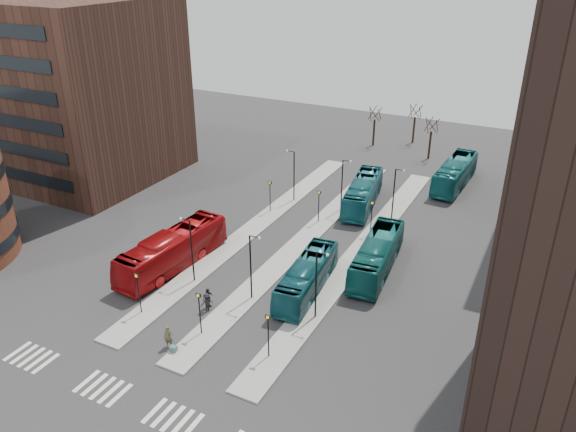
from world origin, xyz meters
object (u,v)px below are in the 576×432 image
at_px(commuter_c, 207,302).
at_px(teal_bus_b, 363,193).
at_px(teal_bus_a, 307,277).
at_px(commuter_a, 159,254).
at_px(commuter_b, 208,298).
at_px(red_bus, 173,250).
at_px(traveller, 168,337).
at_px(suitcase, 174,349).
at_px(teal_bus_d, 455,173).
at_px(teal_bus_c, 377,255).

bearing_deg(commuter_c, teal_bus_b, -155.26).
distance_m(teal_bus_a, commuter_a, 14.93).
bearing_deg(teal_bus_a, teal_bus_b, 90.49).
distance_m(teal_bus_b, commuter_b, 25.57).
xyz_separation_m(red_bus, traveller, (7.02, -9.67, -0.83)).
xyz_separation_m(suitcase, teal_bus_b, (3.22, 31.26, 1.32)).
distance_m(teal_bus_d, traveller, 43.58).
bearing_deg(traveller, teal_bus_d, 52.49).
distance_m(teal_bus_a, teal_bus_b, 19.32).
distance_m(red_bus, traveller, 11.98).
relative_size(red_bus, teal_bus_a, 1.20).
xyz_separation_m(commuter_a, commuter_c, (8.70, -4.55, -0.05)).
height_order(commuter_a, commuter_b, commuter_b).
bearing_deg(traveller, red_bus, 104.54).
xyz_separation_m(suitcase, commuter_b, (-1.07, 6.07, 0.59)).
bearing_deg(commuter_b, commuter_c, -142.93).
bearing_deg(teal_bus_d, teal_bus_b, -124.18).
relative_size(red_bus, commuter_c, 7.79).
distance_m(teal_bus_d, commuter_c, 38.62).
relative_size(teal_bus_a, teal_bus_c, 0.92).
height_order(teal_bus_b, commuter_c, teal_bus_b).
relative_size(traveller, commuter_a, 1.09).
xyz_separation_m(red_bus, teal_bus_a, (12.95, 1.99, -0.30)).
bearing_deg(traveller, commuter_b, 72.22).
xyz_separation_m(teal_bus_b, commuter_c, (-4.10, -25.62, -0.81)).
height_order(red_bus, commuter_c, red_bus).
bearing_deg(red_bus, teal_bus_b, 67.23).
distance_m(teal_bus_b, teal_bus_d, 13.68).
bearing_deg(teal_bus_d, commuter_c, -106.11).
xyz_separation_m(traveller, commuter_a, (-8.87, 9.80, -0.08)).
xyz_separation_m(teal_bus_b, teal_bus_c, (6.25, -13.07, -0.02)).
height_order(red_bus, teal_bus_b, red_bus).
height_order(teal_bus_a, teal_bus_d, teal_bus_d).
bearing_deg(commuter_b, teal_bus_d, -5.78).
relative_size(suitcase, teal_bus_a, 0.06).
xyz_separation_m(teal_bus_d, commuter_a, (-20.95, -32.06, -0.82)).
xyz_separation_m(teal_bus_c, commuter_a, (-19.05, -8.01, -0.74)).
bearing_deg(commuter_a, teal_bus_a, 177.05).
height_order(teal_bus_b, teal_bus_c, teal_bus_b).
bearing_deg(teal_bus_d, teal_bus_a, -99.11).
bearing_deg(commuter_a, red_bus, 165.96).
bearing_deg(commuter_b, suitcase, -156.77).
relative_size(teal_bus_c, commuter_c, 7.06).
distance_m(teal_bus_b, teal_bus_c, 14.49).
height_order(teal_bus_c, commuter_a, teal_bus_c).
distance_m(red_bus, teal_bus_c, 19.02).
distance_m(suitcase, teal_bus_b, 31.46).
bearing_deg(commuter_b, traveller, -163.17).
xyz_separation_m(teal_bus_c, commuter_c, (-10.35, -12.55, -0.79)).
bearing_deg(teal_bus_b, traveller, -106.56).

